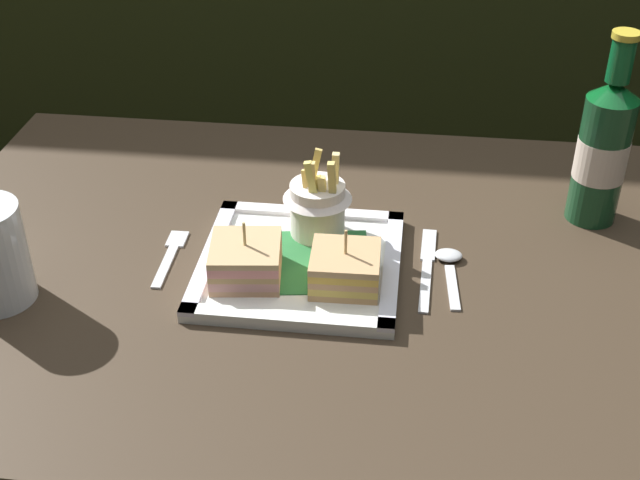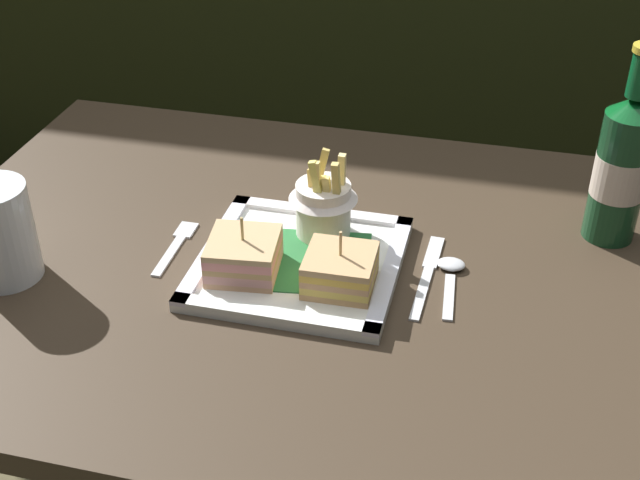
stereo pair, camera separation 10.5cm
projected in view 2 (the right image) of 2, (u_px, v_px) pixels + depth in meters
name	position (u px, v px, depth m)	size (l,w,h in m)	color
dining_table	(339.00, 351.00, 1.15)	(1.11, 0.76, 0.77)	#3A2C1F
square_plate	(300.00, 263.00, 1.06)	(0.25, 0.25, 0.02)	white
sandwich_half_left	(244.00, 256.00, 1.03)	(0.09, 0.09, 0.08)	tan
sandwich_half_right	(340.00, 270.00, 1.01)	(0.08, 0.08, 0.08)	tan
fries_cup	(323.00, 200.00, 1.09)	(0.09, 0.09, 0.12)	white
beer_bottle	(622.00, 166.00, 1.07)	(0.07, 0.07, 0.26)	#174324
water_glass	(0.00, 239.00, 1.02)	(0.09, 0.09, 0.12)	silver
fork	(176.00, 244.00, 1.11)	(0.02, 0.13, 0.00)	silver
knife	(428.00, 272.00, 1.06)	(0.02, 0.18, 0.00)	silver
spoon	(451.00, 272.00, 1.05)	(0.04, 0.12, 0.01)	silver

